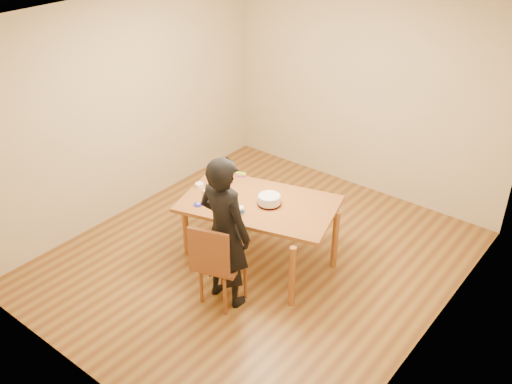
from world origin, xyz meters
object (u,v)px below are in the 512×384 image
Objects in this scene: dining_chair at (223,264)px; person at (225,232)px; cake_plate at (269,203)px; cake at (269,200)px; dining_table at (259,204)px.

person is at bearing 71.77° from dining_chair.
cake is (0.00, 0.00, 0.05)m from cake_plate.
dining_chair is at bearing 90.81° from person.
dining_table is 0.75m from person.
cake_plate is at bearing -86.39° from person.
dining_chair is at bearing -87.36° from cake.
cake_plate reaches higher than dining_chair.
dining_table reaches higher than dining_chair.
person reaches higher than cake_plate.
dining_table is at bearing -162.88° from cake.
dining_chair is at bearing -94.93° from dining_table.
cake_plate is 0.05m from cake.
dining_table is at bearing -77.57° from person.
cake reaches higher than dining_chair.
person is (0.04, -0.76, 0.00)m from cake.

